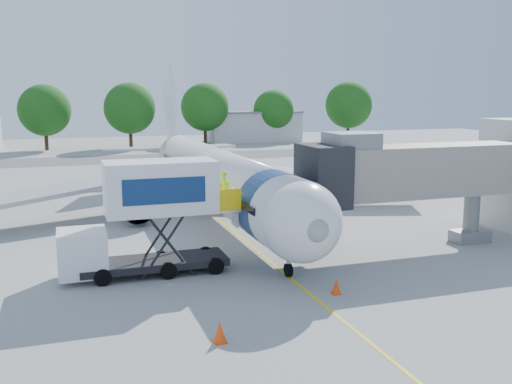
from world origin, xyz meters
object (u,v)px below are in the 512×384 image
object	(u,v)px
aircraft	(215,176)
catering_hiloader	(147,218)
jet_bridge	(407,172)
ground_tug	(331,353)

from	to	relation	value
aircraft	catering_hiloader	xyz separation A→B (m)	(-6.27, -11.12, -0.19)
catering_hiloader	aircraft	bearing A→B (deg)	60.61
catering_hiloader	jet_bridge	bearing A→B (deg)	0.01
jet_bridge	ground_tug	bearing A→B (deg)	-130.99
ground_tug	aircraft	bearing A→B (deg)	81.88
jet_bridge	aircraft	bearing A→B (deg)	125.70
aircraft	ground_tug	xyz separation A→B (m)	(-2.37, -23.04, -2.20)
jet_bridge	ground_tug	distance (m)	16.20
aircraft	catering_hiloader	distance (m)	12.77
catering_hiloader	ground_tug	bearing A→B (deg)	-71.88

